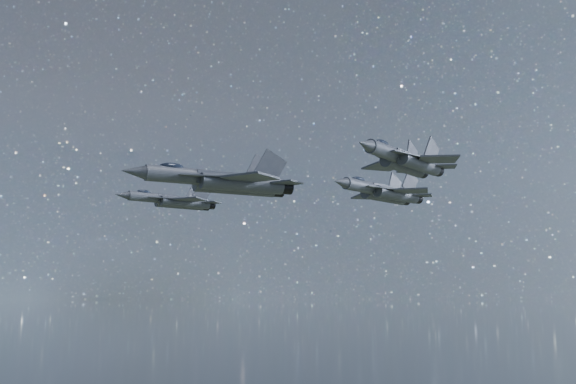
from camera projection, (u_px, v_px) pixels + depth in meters
jet_lead at (225, 181)px, 68.46m from camera, size 18.51×12.68×4.65m
jet_left at (175, 201)px, 99.44m from camera, size 15.96×11.26×4.04m
jet_right at (405, 161)px, 67.45m from camera, size 15.75×10.71×3.96m
jet_slot at (384, 192)px, 100.58m from camera, size 20.12×14.03×5.06m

